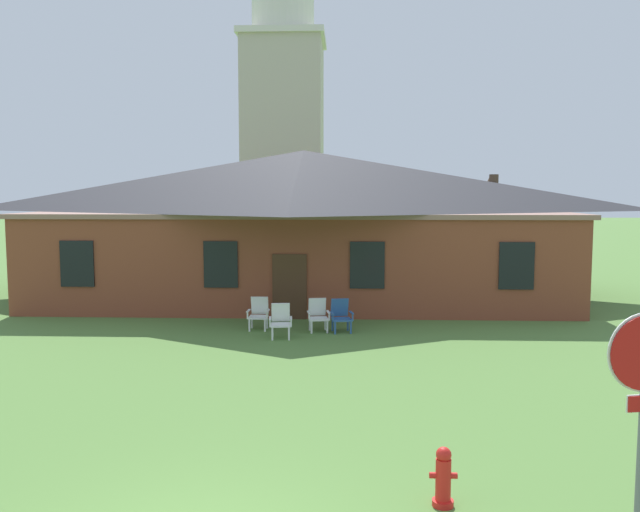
{
  "coord_description": "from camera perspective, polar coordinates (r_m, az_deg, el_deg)",
  "views": [
    {
      "loc": [
        1.72,
        -6.74,
        4.06
      ],
      "look_at": [
        1.07,
        8.49,
        2.57
      ],
      "focal_mm": 36.58,
      "sensor_mm": 36.0,
      "label": 1
    }
  ],
  "objects": [
    {
      "name": "lawn_chair_left_end",
      "position": [
        19.18,
        -0.18,
        -5.11
      ],
      "size": [
        0.71,
        0.75,
        0.96
      ],
      "color": "white",
      "rests_on": "ground"
    },
    {
      "name": "lawn_chair_middle",
      "position": [
        19.1,
        1.83,
        -5.16
      ],
      "size": [
        0.72,
        0.76,
        0.96
      ],
      "color": "#2D5693",
      "rests_on": "ground"
    },
    {
      "name": "brick_building",
      "position": [
        25.69,
        -1.4,
        3.0
      ],
      "size": [
        19.5,
        10.4,
        5.69
      ],
      "color": "brown",
      "rests_on": "ground"
    },
    {
      "name": "fire_hydrant",
      "position": [
        9.05,
        10.73,
        -18.54
      ],
      "size": [
        0.36,
        0.28,
        0.79
      ],
      "color": "red",
      "rests_on": "ground"
    },
    {
      "name": "lawn_chair_near_door",
      "position": [
        18.35,
        -3.46,
        -5.61
      ],
      "size": [
        0.68,
        0.71,
        0.96
      ],
      "color": "white",
      "rests_on": "ground"
    },
    {
      "name": "dome_tower",
      "position": [
        41.39,
        -3.21,
        12.24
      ],
      "size": [
        5.18,
        5.18,
        19.36
      ],
      "color": "#BCB29E",
      "rests_on": "ground"
    },
    {
      "name": "lawn_chair_by_porch",
      "position": [
        19.51,
        -5.37,
        -4.95
      ],
      "size": [
        0.65,
        0.67,
        0.96
      ],
      "color": "white",
      "rests_on": "ground"
    },
    {
      "name": "bare_tree_beside_building",
      "position": [
        26.81,
        14.76,
        2.1
      ],
      "size": [
        1.3,
        1.06,
        4.77
      ],
      "color": "brown",
      "rests_on": "ground"
    }
  ]
}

